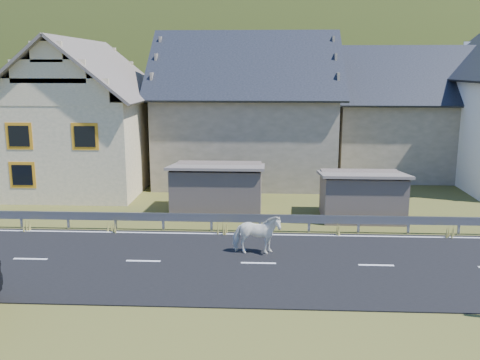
{
  "coord_description": "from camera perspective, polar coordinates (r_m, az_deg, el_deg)",
  "views": [
    {
      "loc": [
        0.24,
        -17.35,
        6.64
      ],
      "look_at": [
        -0.77,
        2.69,
        2.38
      ],
      "focal_mm": 40.0,
      "sensor_mm": 36.0,
      "label": 1
    }
  ],
  "objects": [
    {
      "name": "shed_left",
      "position": [
        24.58,
        -2.41,
        -1.06
      ],
      "size": [
        4.3,
        3.3,
        2.4
      ],
      "primitive_type": "cube",
      "color": "#716055",
      "rests_on": "ground"
    },
    {
      "name": "house_stone_a",
      "position": [
        32.43,
        0.7,
        8.43
      ],
      "size": [
        10.8,
        9.8,
        8.9
      ],
      "color": "gray",
      "rests_on": "ground"
    },
    {
      "name": "ground",
      "position": [
        18.57,
        1.98,
        -8.97
      ],
      "size": [
        160.0,
        160.0,
        0.0
      ],
      "primitive_type": "plane",
      "color": "#3E441C",
      "rests_on": "ground"
    },
    {
      "name": "conifer_patch",
      "position": [
        138.81,
        -20.95,
        10.94
      ],
      "size": [
        76.0,
        50.0,
        28.0
      ],
      "primitive_type": "ellipsoid",
      "color": "black",
      "rests_on": "ground"
    },
    {
      "name": "horse",
      "position": [
        19.21,
        1.77,
        -5.82
      ],
      "size": [
        0.85,
        1.75,
        1.46
      ],
      "primitive_type": "imported",
      "rotation": [
        0.0,
        0.0,
        1.61
      ],
      "color": "white",
      "rests_on": "road"
    },
    {
      "name": "shed_right",
      "position": [
        24.39,
        12.87,
        -1.7
      ],
      "size": [
        3.8,
        2.9,
        2.2
      ],
      "primitive_type": "cube",
      "color": "#716055",
      "rests_on": "ground"
    },
    {
      "name": "road",
      "position": [
        18.57,
        1.98,
        -8.92
      ],
      "size": [
        60.0,
        7.0,
        0.04
      ],
      "primitive_type": "cube",
      "color": "black",
      "rests_on": "ground"
    },
    {
      "name": "house_stone_b",
      "position": [
        35.53,
        17.32,
        7.56
      ],
      "size": [
        9.8,
        8.8,
        8.1
      ],
      "color": "gray",
      "rests_on": "ground"
    },
    {
      "name": "lane_markings",
      "position": [
        18.56,
        1.98,
        -8.84
      ],
      "size": [
        60.0,
        6.6,
        0.01
      ],
      "primitive_type": "cube",
      "color": "silver",
      "rests_on": "road"
    },
    {
      "name": "house_cream",
      "position": [
        31.17,
        -16.44,
        7.29
      ],
      "size": [
        7.8,
        9.8,
        8.3
      ],
      "color": "#FFE3B0",
      "rests_on": "ground"
    },
    {
      "name": "mountain",
      "position": [
        199.19,
        4.25,
        4.25
      ],
      "size": [
        440.0,
        280.0,
        260.0
      ],
      "primitive_type": "ellipsoid",
      "color": "#2B3D16",
      "rests_on": "ground"
    },
    {
      "name": "guardrail",
      "position": [
        21.89,
        2.15,
        -4.15
      ],
      "size": [
        28.1,
        0.09,
        0.75
      ],
      "color": "#93969B",
      "rests_on": "ground"
    }
  ]
}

